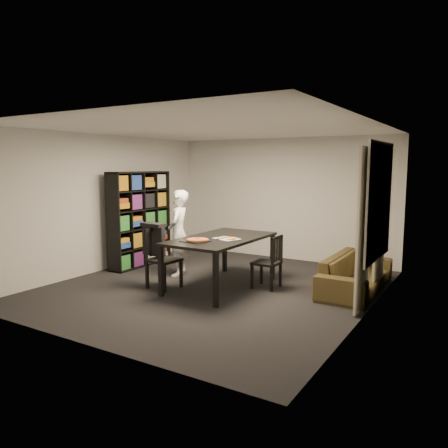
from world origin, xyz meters
The scene contains 16 objects.
room centered at (0.00, 0.00, 1.30)m, with size 5.01×5.51×2.61m.
window_pane centered at (2.48, 0.60, 1.50)m, with size 0.02×1.40×1.60m, color black.
window_frame centered at (2.48, 0.60, 1.50)m, with size 0.03×1.52×1.72m, color white.
curtain_left centered at (2.40, 0.08, 1.15)m, with size 0.03×0.70×2.25m, color #BBB69F.
curtain_right centered at (2.40, 1.12, 1.15)m, with size 0.03×0.70×2.25m, color #BBB69F.
bookshelf centered at (-2.16, 0.60, 0.95)m, with size 0.35×1.50×1.90m, color black.
dining_table centered at (0.08, 0.09, 0.76)m, with size 1.12×2.01×0.84m.
chair_left centered at (-0.78, -0.45, 0.57)m, with size 0.50×0.50×0.99m.
chair_right centered at (0.85, 0.43, 0.50)m, with size 0.41×0.41×0.88m.
draped_jacket centered at (-0.91, -0.44, 0.82)m, with size 0.47×0.23×0.55m.
person centered at (-0.98, 0.34, 0.79)m, with size 0.58×0.38×1.58m, color white.
baking_tray centered at (-0.05, -0.46, 0.84)m, with size 0.40×0.32×0.01m, color black.
pepperoni_pizza centered at (-0.02, -0.43, 0.86)m, with size 0.35×0.35×0.03m.
kitchen_towel centered at (0.25, 0.01, 0.84)m, with size 0.40×0.30×0.01m, color silver.
pizza_slices centered at (0.25, 0.01, 0.85)m, with size 0.37×0.31×0.01m, color #D98344, non-canonical shape.
sofa centered at (2.07, 1.04, 0.29)m, with size 1.97×0.77×0.57m, color #403119.
Camera 1 is at (3.84, -5.97, 2.02)m, focal length 35.00 mm.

